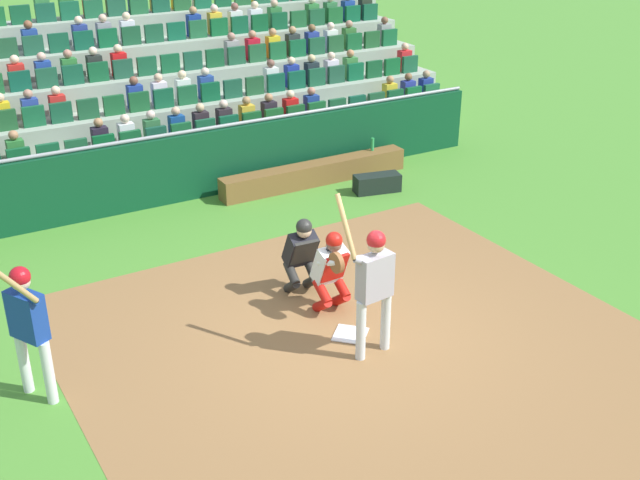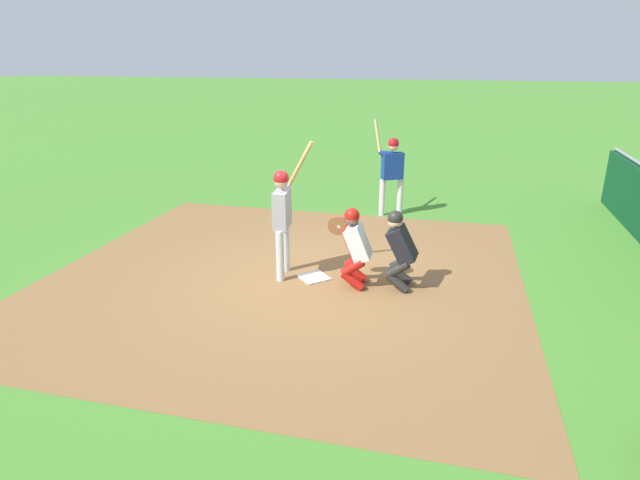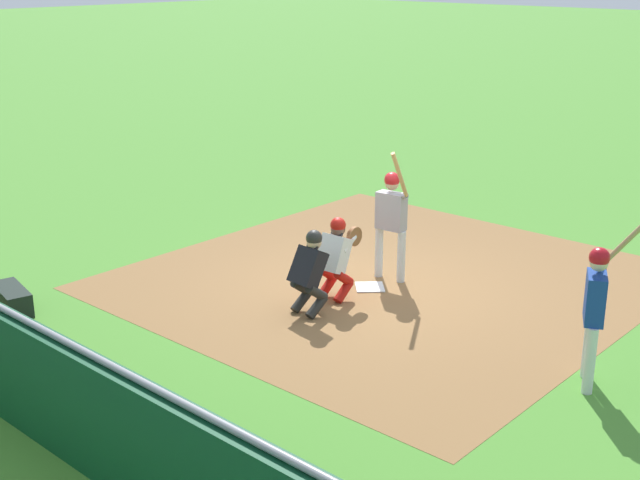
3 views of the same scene
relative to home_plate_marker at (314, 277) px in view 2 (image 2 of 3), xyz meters
name	(u,v)px [view 2 (image 2 of 3)]	position (x,y,z in m)	size (l,w,h in m)	color
ground_plane	(314,278)	(0.00, 0.00, -0.02)	(160.00, 160.00, 0.00)	#49882E
infield_dirt_patch	(285,275)	(0.00, 0.50, -0.01)	(7.47, 7.67, 0.01)	olive
home_plate_marker	(314,277)	(0.00, 0.00, 0.00)	(0.44, 0.44, 0.02)	white
batter_at_plate	(283,211)	(-0.01, 0.51, 1.09)	(0.63, 0.58, 2.21)	silver
catcher_crouching	(354,243)	(-0.10, -0.68, 0.70)	(0.48, 0.73, 1.30)	red
home_plate_umpire	(400,246)	(0.00, -1.38, 0.68)	(0.48, 0.50, 1.27)	#272624
on_deck_batter	(392,168)	(4.00, -0.71, 1.08)	(0.61, 0.80, 2.12)	silver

